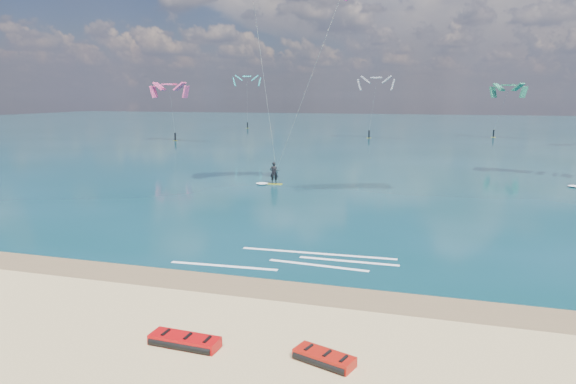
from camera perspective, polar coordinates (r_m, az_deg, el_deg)
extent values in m
plane|color=tan|center=(57.28, 8.56, 2.65)|extent=(320.00, 320.00, 0.00)
cube|color=brown|center=(22.08, -4.56, -10.35)|extent=(320.00, 2.40, 0.01)
cube|color=#0A3338|center=(120.73, 12.64, 6.72)|extent=(320.00, 200.00, 0.04)
cube|color=#E7F21C|center=(46.13, -1.57, 0.92)|extent=(1.52, 0.61, 0.07)
imported|color=black|center=(45.97, -1.58, 2.15)|extent=(0.83, 0.67, 1.96)
cylinder|color=black|center=(45.52, -1.31, 2.43)|extent=(0.60, 0.11, 0.04)
cube|color=white|center=(24.41, 3.37, -8.14)|extent=(4.86, 0.59, 0.01)
cube|color=white|center=(26.17, 3.32, -6.83)|extent=(7.91, 0.53, 0.01)
cube|color=white|center=(24.49, -7.17, -8.14)|extent=(5.25, 0.52, 0.01)
cube|color=white|center=(25.13, 6.74, -7.64)|extent=(4.85, 0.27, 0.01)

